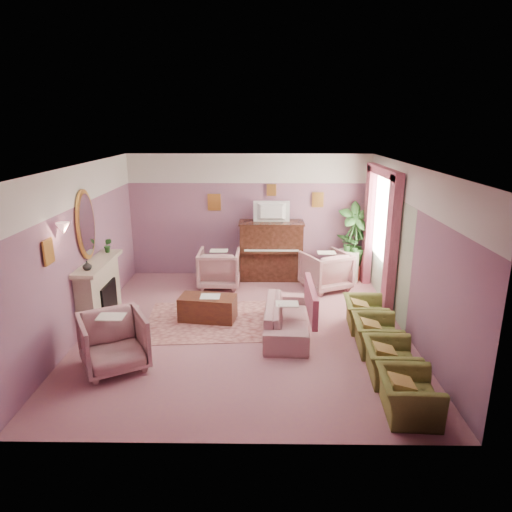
{
  "coord_description": "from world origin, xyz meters",
  "views": [
    {
      "loc": [
        0.29,
        -7.31,
        3.46
      ],
      "look_at": [
        0.19,
        0.4,
        1.2
      ],
      "focal_mm": 32.0,
      "sensor_mm": 36.0,
      "label": 1
    }
  ],
  "objects_px": {
    "floral_armchair_right": "(326,269)",
    "floral_armchair_front": "(113,339)",
    "floral_armchair_left": "(219,266)",
    "olive_chair_c": "(376,330)",
    "television": "(272,210)",
    "olive_chair_a": "(409,389)",
    "olive_chair_b": "(390,356)",
    "sofa": "(287,312)",
    "piano": "(271,251)",
    "olive_chair_d": "(365,310)",
    "side_table": "(347,266)",
    "coffee_table": "(208,308)"
  },
  "relations": [
    {
      "from": "olive_chair_c",
      "to": "side_table",
      "type": "distance_m",
      "value": 3.32
    },
    {
      "from": "olive_chair_c",
      "to": "olive_chair_d",
      "type": "distance_m",
      "value": 0.82
    },
    {
      "from": "sofa",
      "to": "floral_armchair_front",
      "type": "distance_m",
      "value": 2.84
    },
    {
      "from": "floral_armchair_left",
      "to": "floral_armchair_right",
      "type": "xyz_separation_m",
      "value": [
        2.3,
        -0.12,
        0.0
      ]
    },
    {
      "from": "side_table",
      "to": "olive_chair_c",
      "type": "bearing_deg",
      "value": -92.25
    },
    {
      "from": "floral_armchair_right",
      "to": "olive_chair_b",
      "type": "bearing_deg",
      "value": -83.37
    },
    {
      "from": "coffee_table",
      "to": "piano",
      "type": "bearing_deg",
      "value": 63.05
    },
    {
      "from": "floral_armchair_front",
      "to": "olive_chair_c",
      "type": "distance_m",
      "value": 3.98
    },
    {
      "from": "olive_chair_d",
      "to": "piano",
      "type": "bearing_deg",
      "value": 120.77
    },
    {
      "from": "olive_chair_a",
      "to": "olive_chair_d",
      "type": "relative_size",
      "value": 1.0
    },
    {
      "from": "floral_armchair_left",
      "to": "side_table",
      "type": "xyz_separation_m",
      "value": [
        2.85,
        0.4,
        -0.11
      ]
    },
    {
      "from": "piano",
      "to": "coffee_table",
      "type": "xyz_separation_m",
      "value": [
        -1.19,
        -2.34,
        -0.43
      ]
    },
    {
      "from": "floral_armchair_front",
      "to": "olive_chair_d",
      "type": "xyz_separation_m",
      "value": [
        3.93,
        1.39,
        -0.11
      ]
    },
    {
      "from": "olive_chair_a",
      "to": "olive_chair_b",
      "type": "xyz_separation_m",
      "value": [
        0.0,
        0.82,
        0.0
      ]
    },
    {
      "from": "olive_chair_d",
      "to": "side_table",
      "type": "height_order",
      "value": "side_table"
    },
    {
      "from": "floral_armchair_left",
      "to": "olive_chair_b",
      "type": "relative_size",
      "value": 1.13
    },
    {
      "from": "floral_armchair_left",
      "to": "floral_armchair_front",
      "type": "xyz_separation_m",
      "value": [
        -1.22,
        -3.49,
        0.0
      ]
    },
    {
      "from": "olive_chair_c",
      "to": "side_table",
      "type": "relative_size",
      "value": 1.15
    },
    {
      "from": "coffee_table",
      "to": "olive_chair_a",
      "type": "bearing_deg",
      "value": -45.06
    },
    {
      "from": "television",
      "to": "olive_chair_d",
      "type": "height_order",
      "value": "television"
    },
    {
      "from": "sofa",
      "to": "olive_chair_b",
      "type": "xyz_separation_m",
      "value": [
        1.36,
        -1.45,
        -0.02
      ]
    },
    {
      "from": "coffee_table",
      "to": "olive_chair_b",
      "type": "distance_m",
      "value": 3.39
    },
    {
      "from": "floral_armchair_front",
      "to": "side_table",
      "type": "relative_size",
      "value": 1.3
    },
    {
      "from": "olive_chair_a",
      "to": "coffee_table",
      "type": "bearing_deg",
      "value": 134.94
    },
    {
      "from": "sofa",
      "to": "olive_chair_b",
      "type": "height_order",
      "value": "sofa"
    },
    {
      "from": "television",
      "to": "floral_armchair_front",
      "type": "bearing_deg",
      "value": -120.51
    },
    {
      "from": "sofa",
      "to": "olive_chair_b",
      "type": "relative_size",
      "value": 2.28
    },
    {
      "from": "olive_chair_a",
      "to": "side_table",
      "type": "distance_m",
      "value": 4.96
    },
    {
      "from": "floral_armchair_front",
      "to": "olive_chair_c",
      "type": "bearing_deg",
      "value": 8.27
    },
    {
      "from": "floral_armchair_left",
      "to": "olive_chair_a",
      "type": "relative_size",
      "value": 1.13
    },
    {
      "from": "olive_chair_b",
      "to": "olive_chair_d",
      "type": "height_order",
      "value": "same"
    },
    {
      "from": "television",
      "to": "olive_chair_b",
      "type": "height_order",
      "value": "television"
    },
    {
      "from": "sofa",
      "to": "piano",
      "type": "bearing_deg",
      "value": 94.37
    },
    {
      "from": "television",
      "to": "floral_armchair_right",
      "type": "distance_m",
      "value": 1.75
    },
    {
      "from": "television",
      "to": "olive_chair_c",
      "type": "distance_m",
      "value": 3.97
    },
    {
      "from": "olive_chair_a",
      "to": "side_table",
      "type": "relative_size",
      "value": 1.15
    },
    {
      "from": "floral_armchair_left",
      "to": "olive_chair_d",
      "type": "height_order",
      "value": "floral_armchair_left"
    },
    {
      "from": "sofa",
      "to": "floral_armchair_right",
      "type": "height_order",
      "value": "floral_armchair_right"
    },
    {
      "from": "floral_armchair_left",
      "to": "floral_armchair_front",
      "type": "relative_size",
      "value": 1.0
    },
    {
      "from": "floral_armchair_right",
      "to": "floral_armchair_front",
      "type": "relative_size",
      "value": 1.0
    },
    {
      "from": "floral_armchair_left",
      "to": "olive_chair_d",
      "type": "relative_size",
      "value": 1.13
    },
    {
      "from": "floral_armchair_front",
      "to": "side_table",
      "type": "bearing_deg",
      "value": 43.72
    },
    {
      "from": "olive_chair_a",
      "to": "floral_armchair_left",
      "type": "bearing_deg",
      "value": 120.83
    },
    {
      "from": "floral_armchair_right",
      "to": "side_table",
      "type": "distance_m",
      "value": 0.76
    },
    {
      "from": "piano",
      "to": "coffee_table",
      "type": "bearing_deg",
      "value": -116.95
    },
    {
      "from": "side_table",
      "to": "floral_armchair_left",
      "type": "bearing_deg",
      "value": -172.05
    },
    {
      "from": "floral_armchair_front",
      "to": "olive_chair_b",
      "type": "height_order",
      "value": "floral_armchair_front"
    },
    {
      "from": "sofa",
      "to": "floral_armchair_front",
      "type": "height_order",
      "value": "floral_armchair_front"
    },
    {
      "from": "piano",
      "to": "television",
      "type": "distance_m",
      "value": 0.95
    },
    {
      "from": "floral_armchair_front",
      "to": "olive_chair_b",
      "type": "distance_m",
      "value": 3.94
    }
  ]
}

